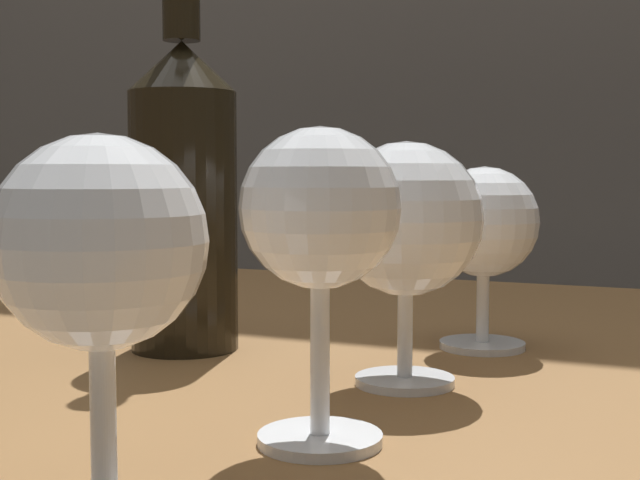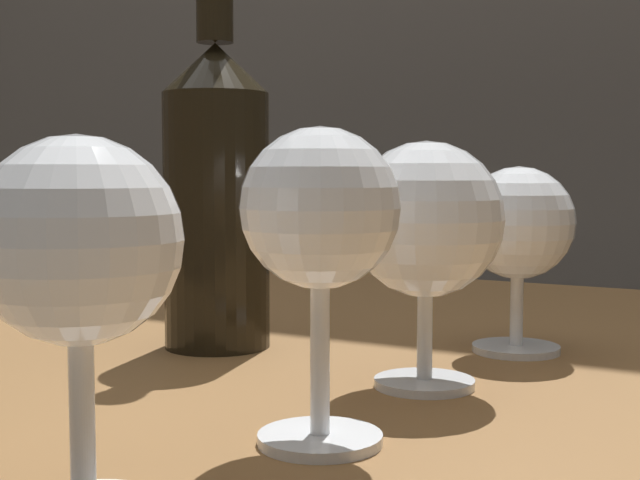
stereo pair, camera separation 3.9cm
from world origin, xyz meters
name	(u,v)px [view 1 (the left image)]	position (x,y,z in m)	size (l,w,h in m)	color
dining_table	(331,476)	(0.00, 0.00, 0.61)	(1.18, 0.86, 0.70)	brown
wine_glass_amber	(100,257)	(0.05, -0.32, 0.80)	(0.07, 0.07, 0.14)	white
wine_glass_rose	(320,216)	(0.08, -0.20, 0.81)	(0.07, 0.07, 0.15)	white
wine_glass_merlot	(406,222)	(0.08, -0.07, 0.80)	(0.09, 0.09, 0.14)	white
wine_glass_white	(484,224)	(0.10, 0.05, 0.79)	(0.08, 0.08, 0.13)	white
wine_bottle	(183,188)	(-0.10, -0.04, 0.81)	(0.08, 0.08, 0.29)	black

